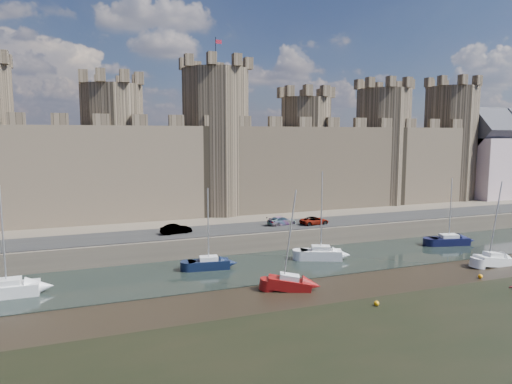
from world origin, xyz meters
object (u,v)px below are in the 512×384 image
sailboat_2 (321,253)px  sailboat_5 (493,260)px  sailboat_3 (449,240)px  car_2 (282,221)px  car_1 (176,229)px  car_3 (314,221)px  sailboat_1 (209,263)px  sailboat_4 (289,283)px  sailboat_0 (7,289)px

sailboat_2 → sailboat_5: size_ratio=1.09×
sailboat_5 → sailboat_3: bearing=75.7°
car_2 → sailboat_3: bearing=-126.5°
car_1 → sailboat_2: sailboat_2 is taller
car_3 → sailboat_1: 19.28m
sailboat_1 → sailboat_5: size_ratio=0.93×
car_3 → sailboat_4: bearing=139.3°
sailboat_1 → car_2: bearing=42.7°
sailboat_3 → car_3: bearing=167.3°
sailboat_1 → sailboat_2: size_ratio=0.86×
car_2 → sailboat_1: sailboat_1 is taller
sailboat_0 → sailboat_5: 52.16m
sailboat_4 → sailboat_5: bearing=21.6°
sailboat_4 → sailboat_5: sailboat_4 is taller
sailboat_3 → sailboat_5: size_ratio=0.94×
car_2 → sailboat_4: (-7.38, -18.65, -2.39)m
car_1 → sailboat_0: 20.97m
sailboat_2 → sailboat_4: 11.80m
car_2 → sailboat_0: (-33.07, -11.11, -2.31)m
car_3 → sailboat_5: bearing=-148.1°
sailboat_4 → sailboat_5: (25.82, -0.61, -0.02)m
car_2 → sailboat_3: 23.22m
car_1 → sailboat_5: sailboat_5 is taller
sailboat_0 → sailboat_2: 33.85m
sailboat_3 → car_1: bearing=179.7°
car_2 → sailboat_5: (18.45, -19.26, -2.41)m
sailboat_0 → sailboat_3: size_ratio=1.13×
sailboat_2 → sailboat_3: 20.22m
sailboat_3 → sailboat_5: sailboat_5 is taller
car_2 → sailboat_1: 16.12m
sailboat_2 → car_2: bearing=117.6°
sailboat_5 → sailboat_1: bearing=162.7°
car_1 → sailboat_3: 37.25m
car_3 → sailboat_0: (-37.51, -9.70, -2.27)m
sailboat_5 → car_3: bearing=128.6°
car_1 → sailboat_3: bearing=-114.4°
sailboat_2 → sailboat_4: sailboat_2 is taller
sailboat_0 → sailboat_4: size_ratio=1.05×
sailboat_5 → car_2: bearing=134.3°
sailboat_0 → sailboat_2: bearing=2.0°
car_1 → sailboat_1: sailboat_1 is taller
car_3 → sailboat_2: sailboat_2 is taller
sailboat_0 → sailboat_1: 20.11m
car_3 → car_1: bearing=81.4°
sailboat_1 → sailboat_4: (5.67, -9.48, -0.01)m
car_3 → sailboat_4: sailboat_4 is taller
car_1 → car_3: 19.54m
car_1 → sailboat_3: size_ratio=0.42×
car_3 → sailboat_5: size_ratio=0.42×
sailboat_1 → sailboat_2: sailboat_2 is taller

